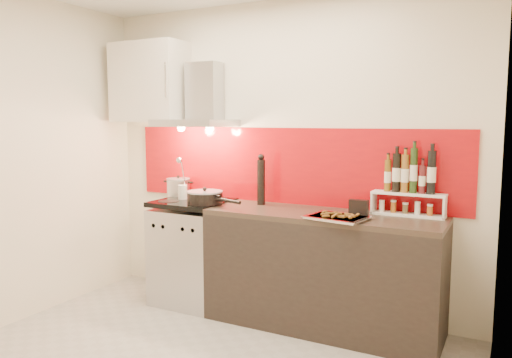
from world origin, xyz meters
The scene contains 15 objects.
back_wall centered at (0.00, 1.40, 1.30)m, with size 3.40×0.02×2.60m, color silver.
left_wall centered at (-1.70, 0.00, 1.30)m, with size 0.02×2.80×2.60m, color silver.
right_wall centered at (1.70, 0.00, 1.30)m, with size 0.02×2.80×2.60m, color silver.
backsplash centered at (0.05, 1.39, 1.22)m, with size 3.00×0.02×0.64m, color #9B080F.
range_stove centered at (-0.70, 1.10, 0.44)m, with size 0.60×0.60×0.91m.
counter centered at (0.50, 1.10, 0.45)m, with size 1.80×0.60×0.90m.
range_hood centered at (-0.70, 1.24, 1.74)m, with size 0.62×0.50×0.61m.
upper_cabinet centered at (-1.25, 1.22, 1.95)m, with size 0.70×0.35×0.72m, color beige.
stock_pot centered at (-0.98, 1.27, 0.99)m, with size 0.22×0.22×0.19m.
saute_pan centered at (-0.51, 1.00, 0.96)m, with size 0.57×0.30×0.14m.
utensil_jar centered at (-0.81, 1.10, 1.02)m, with size 0.08×0.12×0.39m.
pepper_mill centered at (-0.09, 1.22, 1.11)m, with size 0.07×0.07×0.43m.
step_shelf centered at (1.10, 1.29, 1.12)m, with size 0.53×0.15×0.50m.
caddy_box centered at (0.77, 1.12, 0.96)m, with size 0.14×0.06×0.12m, color black.
baking_tray centered at (0.67, 0.92, 0.92)m, with size 0.46×0.39×0.03m.
Camera 1 is at (1.78, -2.46, 1.60)m, focal length 35.00 mm.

